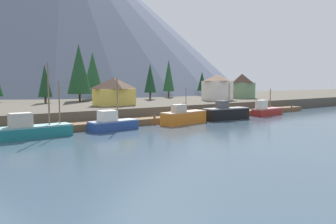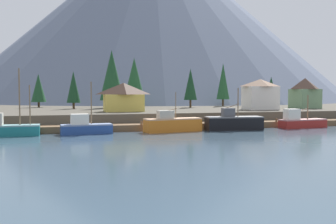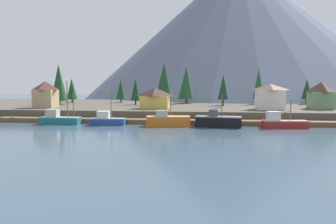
{
  "view_description": "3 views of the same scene",
  "coord_description": "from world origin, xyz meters",
  "px_view_note": "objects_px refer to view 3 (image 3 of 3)",
  "views": [
    {
      "loc": [
        -35.09,
        -44.32,
        6.99
      ],
      "look_at": [
        -0.05,
        1.69,
        1.75
      ],
      "focal_mm": 35.2,
      "sensor_mm": 36.0,
      "label": 1
    },
    {
      "loc": [
        -16.32,
        -58.52,
        6.07
      ],
      "look_at": [
        0.77,
        1.69,
        2.88
      ],
      "focal_mm": 40.91,
      "sensor_mm": 36.0,
      "label": 2
    },
    {
      "loc": [
        7.81,
        -61.9,
        8.34
      ],
      "look_at": [
        0.05,
        1.56,
        2.63
      ],
      "focal_mm": 31.25,
      "sensor_mm": 36.0,
      "label": 3
    }
  ],
  "objects_px": {
    "house_green": "(321,95)",
    "conifer_far_left": "(72,89)",
    "fishing_boat_orange": "(168,120)",
    "conifer_far_right": "(135,89)",
    "conifer_mid_right": "(259,84)",
    "conifer_mid_left": "(186,83)",
    "conifer_centre": "(164,80)",
    "house_white": "(270,96)",
    "conifer_near_left": "(223,87)",
    "conifer_back_right": "(307,89)",
    "fishing_boat_teal": "(59,119)",
    "house_tan": "(46,94)",
    "house_yellow": "(155,98)",
    "conifer_near_right": "(59,83)",
    "fishing_boat_blue": "(107,120)",
    "fishing_boat_red": "(283,123)",
    "fishing_boat_black": "(218,121)",
    "conifer_back_left": "(121,89)"
  },
  "relations": [
    {
      "from": "fishing_boat_teal",
      "to": "conifer_near_left",
      "type": "distance_m",
      "value": 47.69
    },
    {
      "from": "house_yellow",
      "to": "house_tan",
      "type": "relative_size",
      "value": 1.06
    },
    {
      "from": "fishing_boat_orange",
      "to": "conifer_far_left",
      "type": "height_order",
      "value": "conifer_far_left"
    },
    {
      "from": "fishing_boat_orange",
      "to": "house_yellow",
      "type": "xyz_separation_m",
      "value": [
        -5.16,
        14.82,
        4.07
      ]
    },
    {
      "from": "fishing_boat_orange",
      "to": "conifer_far_right",
      "type": "xyz_separation_m",
      "value": [
        -13.78,
        29.55,
        6.08
      ]
    },
    {
      "from": "conifer_mid_right",
      "to": "fishing_boat_red",
      "type": "bearing_deg",
      "value": -92.49
    },
    {
      "from": "fishing_boat_teal",
      "to": "fishing_boat_orange",
      "type": "xyz_separation_m",
      "value": [
        24.18,
        -0.58,
        0.08
      ]
    },
    {
      "from": "conifer_back_right",
      "to": "conifer_far_left",
      "type": "height_order",
      "value": "conifer_far_left"
    },
    {
      "from": "fishing_boat_orange",
      "to": "conifer_mid_right",
      "type": "relative_size",
      "value": 0.82
    },
    {
      "from": "fishing_boat_teal",
      "to": "fishing_boat_orange",
      "type": "relative_size",
      "value": 1.02
    },
    {
      "from": "house_yellow",
      "to": "conifer_near_left",
      "type": "height_order",
      "value": "conifer_near_left"
    },
    {
      "from": "fishing_boat_red",
      "to": "conifer_mid_left",
      "type": "height_order",
      "value": "conifer_mid_left"
    },
    {
      "from": "conifer_centre",
      "to": "fishing_boat_orange",
      "type": "bearing_deg",
      "value": -81.02
    },
    {
      "from": "fishing_boat_black",
      "to": "fishing_boat_red",
      "type": "xyz_separation_m",
      "value": [
        12.8,
        0.3,
        -0.16
      ]
    },
    {
      "from": "conifer_back_right",
      "to": "conifer_near_right",
      "type": "bearing_deg",
      "value": -172.37
    },
    {
      "from": "fishing_boat_blue",
      "to": "fishing_boat_red",
      "type": "distance_m",
      "value": 36.31
    },
    {
      "from": "fishing_boat_teal",
      "to": "fishing_boat_red",
      "type": "bearing_deg",
      "value": -0.85
    },
    {
      "from": "conifer_far_left",
      "to": "conifer_far_right",
      "type": "relative_size",
      "value": 1.03
    },
    {
      "from": "fishing_boat_teal",
      "to": "conifer_mid_right",
      "type": "height_order",
      "value": "conifer_mid_right"
    },
    {
      "from": "conifer_near_left",
      "to": "conifer_back_right",
      "type": "distance_m",
      "value": 28.3
    },
    {
      "from": "conifer_centre",
      "to": "house_tan",
      "type": "bearing_deg",
      "value": -149.9
    },
    {
      "from": "conifer_near_left",
      "to": "conifer_near_right",
      "type": "xyz_separation_m",
      "value": [
        -51.22,
        -1.59,
        1.38
      ]
    },
    {
      "from": "house_green",
      "to": "conifer_mid_left",
      "type": "bearing_deg",
      "value": 150.44
    },
    {
      "from": "conifer_near_right",
      "to": "fishing_boat_black",
      "type": "bearing_deg",
      "value": -29.9
    },
    {
      "from": "fishing_boat_blue",
      "to": "fishing_boat_black",
      "type": "bearing_deg",
      "value": -5.33
    },
    {
      "from": "conifer_near_right",
      "to": "conifer_mid_left",
      "type": "xyz_separation_m",
      "value": [
        39.55,
        11.22,
        -0.0
      ]
    },
    {
      "from": "house_green",
      "to": "house_tan",
      "type": "distance_m",
      "value": 72.36
    },
    {
      "from": "fishing_boat_black",
      "to": "fishing_boat_red",
      "type": "distance_m",
      "value": 12.8
    },
    {
      "from": "conifer_back_left",
      "to": "conifer_far_right",
      "type": "height_order",
      "value": "conifer_far_right"
    },
    {
      "from": "conifer_centre",
      "to": "conifer_far_left",
      "type": "height_order",
      "value": "conifer_centre"
    },
    {
      "from": "conifer_far_left",
      "to": "fishing_boat_blue",
      "type": "bearing_deg",
      "value": -56.21
    },
    {
      "from": "conifer_mid_left",
      "to": "conifer_far_right",
      "type": "height_order",
      "value": "conifer_mid_left"
    },
    {
      "from": "conifer_mid_left",
      "to": "conifer_far_left",
      "type": "bearing_deg",
      "value": 179.6
    },
    {
      "from": "conifer_centre",
      "to": "fishing_boat_black",
      "type": "bearing_deg",
      "value": -64.37
    },
    {
      "from": "fishing_boat_black",
      "to": "house_white",
      "type": "relative_size",
      "value": 1.35
    },
    {
      "from": "fishing_boat_teal",
      "to": "house_green",
      "type": "bearing_deg",
      "value": 16.09
    },
    {
      "from": "conifer_mid_left",
      "to": "conifer_far_right",
      "type": "xyz_separation_m",
      "value": [
        -15.3,
        -9.48,
        -2.12
      ]
    },
    {
      "from": "conifer_back_right",
      "to": "house_tan",
      "type": "bearing_deg",
      "value": -162.58
    },
    {
      "from": "conifer_mid_left",
      "to": "conifer_back_left",
      "type": "relative_size",
      "value": 1.53
    },
    {
      "from": "fishing_boat_orange",
      "to": "house_yellow",
      "type": "relative_size",
      "value": 1.23
    },
    {
      "from": "house_white",
      "to": "conifer_near_left",
      "type": "distance_m",
      "value": 17.76
    },
    {
      "from": "fishing_boat_teal",
      "to": "house_tan",
      "type": "distance_m",
      "value": 18.54
    },
    {
      "from": "conifer_mid_left",
      "to": "conifer_mid_right",
      "type": "height_order",
      "value": "conifer_mid_left"
    },
    {
      "from": "house_green",
      "to": "conifer_far_left",
      "type": "bearing_deg",
      "value": 164.98
    },
    {
      "from": "conifer_mid_right",
      "to": "conifer_mid_left",
      "type": "bearing_deg",
      "value": 173.63
    },
    {
      "from": "fishing_boat_orange",
      "to": "house_white",
      "type": "xyz_separation_m",
      "value": [
        23.74,
        15.29,
        4.55
      ]
    },
    {
      "from": "conifer_near_left",
      "to": "conifer_far_right",
      "type": "relative_size",
      "value": 1.12
    },
    {
      "from": "house_white",
      "to": "conifer_back_right",
      "type": "height_order",
      "value": "conifer_back_right"
    },
    {
      "from": "fishing_boat_teal",
      "to": "conifer_near_right",
      "type": "relative_size",
      "value": 0.75
    },
    {
      "from": "house_yellow",
      "to": "conifer_near_right",
      "type": "xyz_separation_m",
      "value": [
        -32.87,
        12.99,
        4.14
      ]
    }
  ]
}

